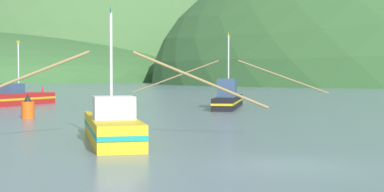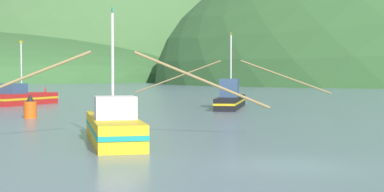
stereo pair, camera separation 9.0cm
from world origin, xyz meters
name	(u,v)px [view 2 (the right image)]	position (x,y,z in m)	size (l,w,h in m)	color
ground_plane	(286,166)	(0.00, 0.00, 0.00)	(600.00, 600.00, 0.00)	slate
hill_far_center	(229,80)	(12.39, 213.95, 0.00)	(87.12, 69.70, 42.98)	#47703D
hill_mid_left	(95,80)	(-44.07, 234.21, 0.00)	(161.91, 129.53, 103.61)	#47703D
fishing_boat_red	(18,97)	(-18.71, 35.11, 0.67)	(5.44, 7.79, 5.85)	red
fishing_boat_black	(228,99)	(0.18, 30.27, 0.72)	(16.20, 10.60, 6.27)	black
fishing_boat_yellow	(111,126)	(-6.34, 6.39, 0.66)	(13.75, 8.63, 5.66)	gold
channel_buoy	(28,108)	(-13.43, 19.30, 0.65)	(0.84, 0.84, 1.57)	#E55914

